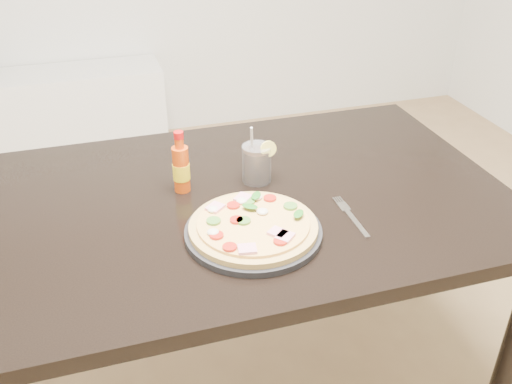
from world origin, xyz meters
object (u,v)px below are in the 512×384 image
object	(u,v)px
media_console	(38,118)
fork	(350,215)
hot_sauce_bottle	(181,168)
cola_cup	(257,164)
plate	(253,232)
pizza	(253,225)
dining_table	(243,222)

from	to	relation	value
media_console	fork	bearing A→B (deg)	-67.41
hot_sauce_bottle	cola_cup	xyz separation A→B (m)	(0.21, -0.01, -0.02)
cola_cup	fork	world-z (taller)	cola_cup
plate	cola_cup	size ratio (longest dim) A/B	1.87
plate	hot_sauce_bottle	bearing A→B (deg)	115.37
plate	pizza	bearing A→B (deg)	112.07
hot_sauce_bottle	fork	xyz separation A→B (m)	(0.37, -0.25, -0.06)
pizza	hot_sauce_bottle	bearing A→B (deg)	115.40
pizza	hot_sauce_bottle	xyz separation A→B (m)	(-0.12, 0.25, 0.04)
media_console	plate	bearing A→B (deg)	-73.56
dining_table	plate	distance (m)	0.20
dining_table	cola_cup	distance (m)	0.16
plate	pizza	xyz separation A→B (m)	(-0.00, 0.00, 0.02)
dining_table	hot_sauce_bottle	xyz separation A→B (m)	(-0.15, 0.08, 0.15)
plate	hot_sauce_bottle	size ratio (longest dim) A/B	1.90
cola_cup	fork	distance (m)	0.30
pizza	cola_cup	world-z (taller)	cola_cup
pizza	fork	size ratio (longest dim) A/B	1.61
media_console	dining_table	bearing A→B (deg)	-71.47
cola_cup	media_console	distance (m)	2.07
fork	media_console	xyz separation A→B (m)	(-0.88, 2.11, -0.50)
dining_table	media_console	xyz separation A→B (m)	(-0.65, 1.94, -0.42)
pizza	fork	distance (m)	0.26
pizza	hot_sauce_bottle	size ratio (longest dim) A/B	1.77
dining_table	pizza	size ratio (longest dim) A/B	4.62
fork	media_console	bearing A→B (deg)	113.37
plate	dining_table	bearing A→B (deg)	82.13
dining_table	pizza	world-z (taller)	pizza
plate	fork	bearing A→B (deg)	1.52
plate	pizza	world-z (taller)	pizza
dining_table	hot_sauce_bottle	size ratio (longest dim) A/B	8.19
dining_table	media_console	world-z (taller)	dining_table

